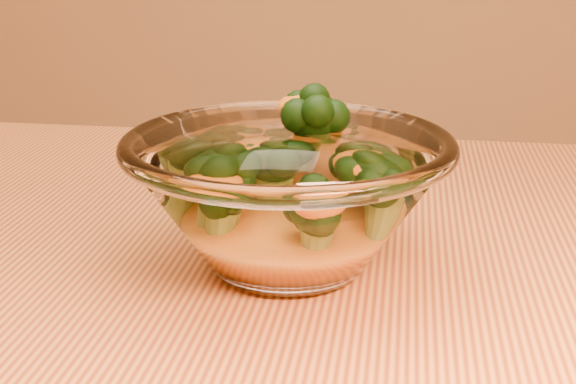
{
  "coord_description": "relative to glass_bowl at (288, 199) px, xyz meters",
  "views": [
    {
      "loc": [
        -0.02,
        -0.35,
        0.95
      ],
      "look_at": [
        -0.08,
        0.09,
        0.8
      ],
      "focal_mm": 50.0,
      "sensor_mm": 36.0,
      "label": 1
    }
  ],
  "objects": [
    {
      "name": "broccoli_heap",
      "position": [
        -0.0,
        0.01,
        0.01
      ],
      "size": [
        0.12,
        0.12,
        0.08
      ],
      "color": "black",
      "rests_on": "cheese_sauce"
    },
    {
      "name": "cheese_sauce",
      "position": [
        0.0,
        -0.0,
        -0.02
      ],
      "size": [
        0.11,
        0.11,
        0.03
      ],
      "primitive_type": "ellipsoid",
      "color": "#D85B12",
      "rests_on": "glass_bowl"
    },
    {
      "name": "glass_bowl",
      "position": [
        0.0,
        0.0,
        0.0
      ],
      "size": [
        0.19,
        0.19,
        0.09
      ],
      "color": "white",
      "rests_on": "table"
    }
  ]
}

